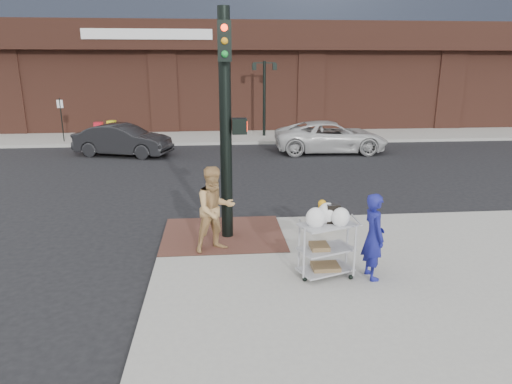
{
  "coord_description": "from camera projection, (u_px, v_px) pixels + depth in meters",
  "views": [
    {
      "loc": [
        -0.74,
        -9.16,
        4.02
      ],
      "look_at": [
        0.15,
        0.6,
        1.25
      ],
      "focal_mm": 32.0,
      "sensor_mm": 36.0,
      "label": 1
    }
  ],
  "objects": [
    {
      "name": "lamp_post",
      "position": [
        264.0,
        90.0,
        24.73
      ],
      "size": [
        1.32,
        0.22,
        4.0
      ],
      "color": "black",
      "rests_on": "sidewalk_far"
    },
    {
      "name": "ground",
      "position": [
        252.0,
        255.0,
        9.93
      ],
      "size": [
        220.0,
        220.0,
        0.0
      ],
      "primitive_type": "plane",
      "color": "black",
      "rests_on": "ground"
    },
    {
      "name": "minivan_white",
      "position": [
        331.0,
        137.0,
        21.22
      ],
      "size": [
        5.29,
        2.6,
        1.44
      ],
      "primitive_type": "imported",
      "rotation": [
        0.0,
        0.0,
        1.53
      ],
      "color": "silver",
      "rests_on": "ground"
    },
    {
      "name": "utility_cart",
      "position": [
        326.0,
        244.0,
        8.47
      ],
      "size": [
        1.13,
        0.87,
        1.39
      ],
      "color": "#A0A1A6",
      "rests_on": "sidewalk_near"
    },
    {
      "name": "brick_curb_ramp",
      "position": [
        223.0,
        234.0,
        10.7
      ],
      "size": [
        2.8,
        2.4,
        0.01
      ],
      "primitive_type": "cube",
      "color": "#543427",
      "rests_on": "sidewalk_near"
    },
    {
      "name": "newsbox_yellow",
      "position": [
        112.0,
        130.0,
        24.16
      ],
      "size": [
        0.46,
        0.42,
        0.97
      ],
      "primitive_type": "cube",
      "rotation": [
        0.0,
        0.0,
        -0.15
      ],
      "color": "yellow",
      "rests_on": "sidewalk_far"
    },
    {
      "name": "sedan_dark",
      "position": [
        123.0,
        140.0,
        20.43
      ],
      "size": [
        4.55,
        2.7,
        1.42
      ],
      "primitive_type": "imported",
      "rotation": [
        0.0,
        0.0,
        1.27
      ],
      "color": "black",
      "rests_on": "ground"
    },
    {
      "name": "traffic_signal_pole",
      "position": [
        227.0,
        120.0,
        9.86
      ],
      "size": [
        0.61,
        0.51,
        5.0
      ],
      "color": "black",
      "rests_on": "sidewalk_near"
    },
    {
      "name": "pedestrian_tan",
      "position": [
        215.0,
        209.0,
        9.56
      ],
      "size": [
        1.1,
        0.99,
        1.83
      ],
      "primitive_type": "imported",
      "rotation": [
        0.0,
        0.0,
        0.41
      ],
      "color": "tan",
      "rests_on": "sidewalk_near"
    },
    {
      "name": "woman_blue",
      "position": [
        374.0,
        236.0,
        8.35
      ],
      "size": [
        0.44,
        0.63,
        1.63
      ],
      "primitive_type": "imported",
      "rotation": [
        0.0,
        0.0,
        1.66
      ],
      "color": "navy",
      "rests_on": "sidewalk_near"
    },
    {
      "name": "fire_hydrant",
      "position": [
        322.0,
        215.0,
        10.89
      ],
      "size": [
        0.36,
        0.25,
        0.76
      ],
      "color": "orange",
      "rests_on": "sidewalk_near"
    },
    {
      "name": "parking_sign",
      "position": [
        62.0,
        120.0,
        23.23
      ],
      "size": [
        0.05,
        0.05,
        2.2
      ],
      "primitive_type": "cylinder",
      "color": "black",
      "rests_on": "sidewalk_far"
    },
    {
      "name": "newsbox_red",
      "position": [
        99.0,
        131.0,
        23.73
      ],
      "size": [
        0.43,
        0.39,
        0.94
      ],
      "primitive_type": "cube",
      "rotation": [
        0.0,
        0.0,
        -0.1
      ],
      "color": "red",
      "rests_on": "sidewalk_far"
    },
    {
      "name": "sidewalk_far",
      "position": [
        359.0,
        108.0,
        41.67
      ],
      "size": [
        65.0,
        36.0,
        0.15
      ],
      "primitive_type": "cube",
      "color": "gray",
      "rests_on": "ground"
    }
  ]
}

